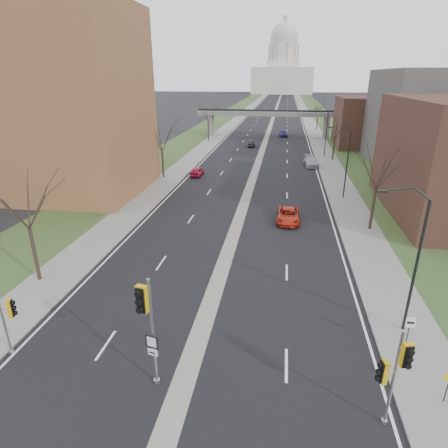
% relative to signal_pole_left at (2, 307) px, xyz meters
% --- Properties ---
extents(ground, '(700.00, 700.00, 0.00)m').
position_rel_signal_pole_left_xyz_m(ground, '(9.57, -0.53, -3.07)').
color(ground, black).
rests_on(ground, ground).
extents(road_surface, '(20.00, 600.00, 0.01)m').
position_rel_signal_pole_left_xyz_m(road_surface, '(9.57, 149.47, -3.06)').
color(road_surface, black).
rests_on(road_surface, ground).
extents(median_strip, '(1.20, 600.00, 0.02)m').
position_rel_signal_pole_left_xyz_m(median_strip, '(9.57, 149.47, -3.07)').
color(median_strip, gray).
rests_on(median_strip, ground).
extents(sidewalk_right, '(4.00, 600.00, 0.12)m').
position_rel_signal_pole_left_xyz_m(sidewalk_right, '(21.57, 149.47, -3.01)').
color(sidewalk_right, gray).
rests_on(sidewalk_right, ground).
extents(sidewalk_left, '(4.00, 600.00, 0.12)m').
position_rel_signal_pole_left_xyz_m(sidewalk_left, '(-2.43, 149.47, -3.01)').
color(sidewalk_left, gray).
rests_on(sidewalk_left, ground).
extents(grass_verge_right, '(8.00, 600.00, 0.10)m').
position_rel_signal_pole_left_xyz_m(grass_verge_right, '(27.57, 149.47, -3.02)').
color(grass_verge_right, '#273D1C').
rests_on(grass_verge_right, ground).
extents(grass_verge_left, '(8.00, 600.00, 0.10)m').
position_rel_signal_pole_left_xyz_m(grass_verge_left, '(-8.43, 149.47, -3.02)').
color(grass_verge_left, '#273D1C').
rests_on(grass_verge_left, ground).
extents(apartment_building, '(25.00, 16.00, 22.00)m').
position_rel_signal_pole_left_xyz_m(apartment_building, '(-16.43, 29.47, 7.93)').
color(apartment_building, '#8D5E38').
rests_on(apartment_building, ground).
extents(commercial_block_mid, '(18.00, 22.00, 15.00)m').
position_rel_signal_pole_left_xyz_m(commercial_block_mid, '(37.57, 51.47, 4.43)').
color(commercial_block_mid, '#4E4C47').
rests_on(commercial_block_mid, ground).
extents(commercial_block_far, '(14.00, 14.00, 10.00)m').
position_rel_signal_pole_left_xyz_m(commercial_block_far, '(31.57, 69.47, 1.93)').
color(commercial_block_far, '#462A20').
rests_on(commercial_block_far, ground).
extents(pedestrian_bridge, '(34.00, 3.00, 6.45)m').
position_rel_signal_pole_left_xyz_m(pedestrian_bridge, '(9.57, 79.47, 1.78)').
color(pedestrian_bridge, slate).
rests_on(pedestrian_bridge, ground).
extents(capitol, '(48.00, 42.00, 55.75)m').
position_rel_signal_pole_left_xyz_m(capitol, '(9.57, 319.47, 15.53)').
color(capitol, beige).
rests_on(capitol, ground).
extents(streetlight_near, '(2.61, 0.20, 8.70)m').
position_rel_signal_pole_left_xyz_m(streetlight_near, '(20.56, 5.47, 3.89)').
color(streetlight_near, black).
rests_on(streetlight_near, sidewalk_right).
extents(streetlight_mid, '(2.61, 0.20, 8.70)m').
position_rel_signal_pole_left_xyz_m(streetlight_mid, '(20.56, 31.47, 3.89)').
color(streetlight_mid, black).
rests_on(streetlight_mid, sidewalk_right).
extents(streetlight_far, '(2.61, 0.20, 8.70)m').
position_rel_signal_pole_left_xyz_m(streetlight_far, '(20.56, 57.47, 3.89)').
color(streetlight_far, black).
rests_on(streetlight_far, sidewalk_right).
extents(tree_left_a, '(7.20, 7.20, 9.40)m').
position_rel_signal_pole_left_xyz_m(tree_left_a, '(-3.43, 7.47, 3.57)').
color(tree_left_a, '#382B21').
rests_on(tree_left_a, sidewalk_left).
extents(tree_left_b, '(6.75, 6.75, 8.81)m').
position_rel_signal_pole_left_xyz_m(tree_left_b, '(-3.43, 37.47, 3.16)').
color(tree_left_b, '#382B21').
rests_on(tree_left_b, sidewalk_left).
extents(tree_left_c, '(7.65, 7.65, 9.99)m').
position_rel_signal_pole_left_xyz_m(tree_left_c, '(-3.43, 71.47, 3.98)').
color(tree_left_c, '#382B21').
rests_on(tree_left_c, sidewalk_left).
extents(tree_right_a, '(7.20, 7.20, 9.40)m').
position_rel_signal_pole_left_xyz_m(tree_right_a, '(22.57, 21.47, 3.57)').
color(tree_right_a, '#382B21').
rests_on(tree_right_a, sidewalk_right).
extents(tree_right_b, '(6.30, 6.30, 8.22)m').
position_rel_signal_pole_left_xyz_m(tree_right_b, '(22.57, 54.47, 2.75)').
color(tree_right_b, '#382B21').
rests_on(tree_right_b, sidewalk_right).
extents(tree_right_c, '(7.65, 7.65, 9.99)m').
position_rel_signal_pole_left_xyz_m(tree_right_c, '(22.57, 94.47, 3.98)').
color(tree_right_c, '#382B21').
rests_on(tree_right_c, sidewalk_right).
extents(signal_pole_left, '(0.78, 1.08, 4.69)m').
position_rel_signal_pole_left_xyz_m(signal_pole_left, '(0.00, 0.00, 0.00)').
color(signal_pole_left, gray).
rests_on(signal_pole_left, ground).
extents(signal_pole_median, '(0.73, 0.98, 5.85)m').
position_rel_signal_pole_left_xyz_m(signal_pole_median, '(8.21, -1.03, 1.01)').
color(signal_pole_median, gray).
rests_on(signal_pole_median, ground).
extents(signal_pole_right, '(1.02, 0.81, 4.85)m').
position_rel_signal_pole_left_xyz_m(signal_pole_right, '(18.65, -1.59, 0.11)').
color(signal_pole_right, gray).
rests_on(signal_pole_right, ground).
extents(speed_limit_sign, '(0.49, 0.05, 2.26)m').
position_rel_signal_pole_left_xyz_m(speed_limit_sign, '(20.86, 3.35, -1.40)').
color(speed_limit_sign, black).
rests_on(speed_limit_sign, sidewalk_right).
extents(car_left_near, '(1.59, 3.88, 1.32)m').
position_rel_signal_pole_left_xyz_m(car_left_near, '(1.16, 39.55, -2.41)').
color(car_left_near, maroon).
rests_on(car_left_near, ground).
extents(car_left_far, '(1.77, 4.05, 1.29)m').
position_rel_signal_pole_left_xyz_m(car_left_far, '(7.02, 65.62, -2.42)').
color(car_left_far, black).
rests_on(car_left_far, ground).
extents(car_right_near, '(2.33, 4.95, 1.37)m').
position_rel_signal_pole_left_xyz_m(car_right_near, '(14.66, 22.45, -2.38)').
color(car_right_near, '#B22513').
rests_on(car_right_near, ground).
extents(car_right_mid, '(2.54, 5.39, 1.52)m').
position_rel_signal_pole_left_xyz_m(car_right_mid, '(18.45, 48.81, -2.31)').
color(car_right_mid, '#9C9BA2').
rests_on(car_right_mid, ground).
extents(car_right_far, '(2.28, 4.63, 1.52)m').
position_rel_signal_pole_left_xyz_m(car_right_far, '(13.57, 81.02, -2.31)').
color(car_right_far, navy).
rests_on(car_right_far, ground).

